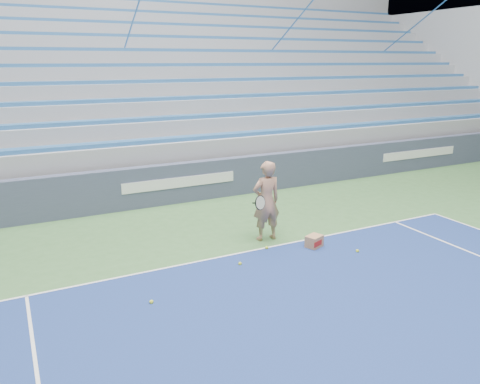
% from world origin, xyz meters
% --- Properties ---
extents(sponsor_barrier, '(30.00, 0.32, 1.10)m').
position_xyz_m(sponsor_barrier, '(0.00, 15.88, 0.55)').
color(sponsor_barrier, '#3D445D').
rests_on(sponsor_barrier, ground).
extents(bleachers, '(31.00, 9.15, 7.30)m').
position_xyz_m(bleachers, '(0.00, 21.60, 2.36)').
color(bleachers, '#94969C').
rests_on(bleachers, ground).
extents(tennis_player, '(0.93, 0.84, 1.76)m').
position_xyz_m(tennis_player, '(0.74, 12.34, 0.88)').
color(tennis_player, tan).
rests_on(tennis_player, ground).
extents(ball_box, '(0.41, 0.37, 0.26)m').
position_xyz_m(ball_box, '(1.43, 11.49, 0.13)').
color(ball_box, '#AB7A53').
rests_on(ball_box, ground).
extents(tennis_ball_0, '(0.07, 0.07, 0.07)m').
position_xyz_m(tennis_ball_0, '(2.06, 10.85, 0.03)').
color(tennis_ball_0, '#CEDE2D').
rests_on(tennis_ball_0, ground).
extents(tennis_ball_1, '(0.07, 0.07, 0.07)m').
position_xyz_m(tennis_ball_1, '(-2.32, 10.71, 0.03)').
color(tennis_ball_1, '#CEDE2D').
rests_on(tennis_ball_1, ground).
extents(tennis_ball_2, '(0.07, 0.07, 0.07)m').
position_xyz_m(tennis_ball_2, '(0.48, 11.84, 0.03)').
color(tennis_ball_2, '#CEDE2D').
rests_on(tennis_ball_2, ground).
extents(tennis_ball_3, '(0.07, 0.07, 0.07)m').
position_xyz_m(tennis_ball_3, '(-0.37, 11.38, 0.03)').
color(tennis_ball_3, '#CEDE2D').
rests_on(tennis_ball_3, ground).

